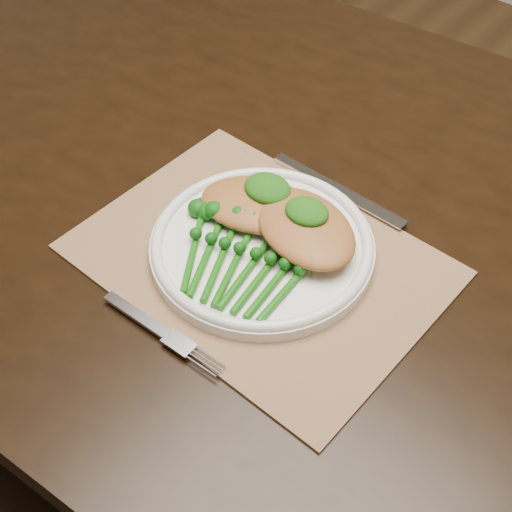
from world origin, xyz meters
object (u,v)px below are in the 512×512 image
Objects in this scene: placemat at (259,260)px; chicken_fillet_left at (256,205)px; dinner_plate at (262,245)px; dining_table at (297,369)px; broccolini_bundle at (241,267)px.

chicken_fillet_left is at bearing 134.35° from placemat.
placemat is at bearing -67.43° from dinner_plate.
dining_table is 0.41m from chicken_fillet_left.
dining_table is 0.39m from placemat.
chicken_fillet_left is (-0.02, -0.07, 0.41)m from dining_table.
dining_table is at bearing 99.01° from placemat.
chicken_fillet_left reaches higher than placemat.
dinner_plate reaches higher than dining_table.
placemat is 2.10× the size of broccolini_bundle.
placemat is at bearing -69.49° from chicken_fillet_left.
placemat is 1.55× the size of dinner_plate.
placemat is at bearing 80.85° from broccolini_bundle.
placemat is 0.02m from dinner_plate.
placemat is 2.96× the size of chicken_fillet_left.
dining_table is at bearing 82.31° from broccolini_bundle.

